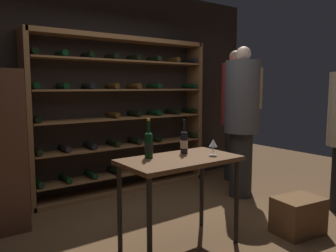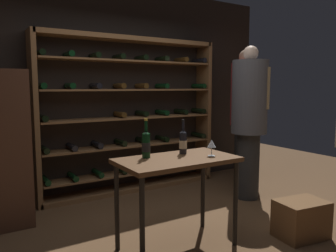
# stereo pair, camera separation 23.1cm
# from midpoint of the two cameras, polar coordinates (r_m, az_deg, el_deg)

# --- Properties ---
(ground_plane) EXTENTS (9.65, 9.65, 0.00)m
(ground_plane) POSITION_cam_midpoint_polar(r_m,az_deg,el_deg) (3.58, 0.98, -17.82)
(ground_plane) COLOR brown
(back_wall) EXTENTS (5.25, 0.10, 2.90)m
(back_wall) POSITION_cam_midpoint_polar(r_m,az_deg,el_deg) (4.84, -12.18, 6.15)
(back_wall) COLOR black
(back_wall) RESTS_ON ground
(wine_rack) EXTENTS (2.65, 0.32, 2.17)m
(wine_rack) POSITION_cam_midpoint_polar(r_m,az_deg,el_deg) (4.74, -9.01, 1.74)
(wine_rack) COLOR brown
(wine_rack) RESTS_ON ground
(tasting_table) EXTENTS (1.08, 0.59, 0.85)m
(tasting_table) POSITION_cam_midpoint_polar(r_m,az_deg,el_deg) (3.05, -0.15, -7.36)
(tasting_table) COLOR brown
(tasting_table) RESTS_ON ground
(person_guest_khaki) EXTENTS (0.46, 0.46, 2.01)m
(person_guest_khaki) POSITION_cam_midpoint_polar(r_m,az_deg,el_deg) (4.53, 11.10, 1.90)
(person_guest_khaki) COLOR #282828
(person_guest_khaki) RESTS_ON ground
(person_bystander_red_print) EXTENTS (0.43, 0.43, 2.04)m
(person_bystander_red_print) POSITION_cam_midpoint_polar(r_m,az_deg,el_deg) (5.35, 10.10, 2.87)
(person_bystander_red_print) COLOR #262626
(person_bystander_red_print) RESTS_ON ground
(wine_crate) EXTENTS (0.52, 0.40, 0.37)m
(wine_crate) POSITION_cam_midpoint_polar(r_m,az_deg,el_deg) (3.71, 19.61, -14.19)
(wine_crate) COLOR brown
(wine_crate) RESTS_ON ground
(display_cabinet) EXTENTS (0.44, 0.36, 1.66)m
(display_cabinet) POSITION_cam_midpoint_polar(r_m,az_deg,el_deg) (3.83, -28.18, -3.93)
(display_cabinet) COLOR #4C2D1E
(display_cabinet) RESTS_ON ground
(wine_bottle_black_capsule) EXTENTS (0.08, 0.08, 0.36)m
(wine_bottle_black_capsule) POSITION_cam_midpoint_polar(r_m,az_deg,el_deg) (3.01, -5.52, -3.12)
(wine_bottle_black_capsule) COLOR black
(wine_bottle_black_capsule) RESTS_ON tasting_table
(wine_bottle_red_label) EXTENTS (0.07, 0.07, 0.33)m
(wine_bottle_red_label) POSITION_cam_midpoint_polar(r_m,az_deg,el_deg) (3.20, 0.69, -2.67)
(wine_bottle_red_label) COLOR black
(wine_bottle_red_label) RESTS_ON tasting_table
(wine_glass_stemmed_left) EXTENTS (0.08, 0.08, 0.15)m
(wine_glass_stemmed_left) POSITION_cam_midpoint_polar(r_m,az_deg,el_deg) (3.13, 5.61, -3.03)
(wine_glass_stemmed_left) COLOR silver
(wine_glass_stemmed_left) RESTS_ON tasting_table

